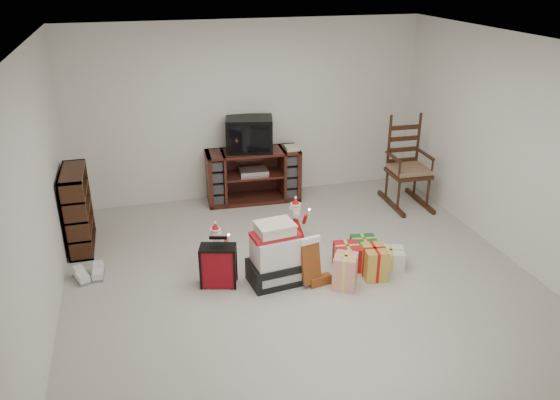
% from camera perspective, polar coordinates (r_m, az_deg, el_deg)
% --- Properties ---
extents(room, '(5.01, 5.01, 2.51)m').
position_cam_1_polar(room, '(5.49, 2.35, 2.91)').
color(room, '#A8A39A').
rests_on(room, ground).
extents(tv_stand, '(1.34, 0.54, 0.75)m').
position_cam_1_polar(tv_stand, '(7.82, -2.81, 2.57)').
color(tv_stand, '#3F1712').
rests_on(tv_stand, floor).
extents(bookshelf, '(0.27, 0.80, 0.98)m').
position_cam_1_polar(bookshelf, '(6.91, -20.36, -1.06)').
color(bookshelf, '#381C0F').
rests_on(bookshelf, floor).
extents(rocking_chair, '(0.55, 0.88, 1.31)m').
position_cam_1_polar(rocking_chair, '(7.90, 13.04, 2.74)').
color(rocking_chair, '#381C0F').
rests_on(rocking_chair, floor).
extents(gift_pile, '(0.59, 0.46, 0.69)m').
position_cam_1_polar(gift_pile, '(5.84, -0.52, -6.00)').
color(gift_pile, black).
rests_on(gift_pile, floor).
extents(red_suitcase, '(0.40, 0.28, 0.55)m').
position_cam_1_polar(red_suitcase, '(5.85, -6.45, -6.85)').
color(red_suitcase, maroon).
rests_on(red_suitcase, floor).
extents(stocking, '(0.28, 0.17, 0.57)m').
position_cam_1_polar(stocking, '(5.80, 3.24, -6.48)').
color(stocking, '#0B6618').
rests_on(stocking, floor).
extents(teddy_bear, '(0.25, 0.23, 0.38)m').
position_cam_1_polar(teddy_bear, '(5.99, 2.67, -6.70)').
color(teddy_bear, brown).
rests_on(teddy_bear, floor).
extents(santa_figurine, '(0.29, 0.27, 0.59)m').
position_cam_1_polar(santa_figurine, '(6.70, 1.61, -2.59)').
color(santa_figurine, '#B21413').
rests_on(santa_figurine, floor).
extents(mrs_claus_figurine, '(0.27, 0.25, 0.54)m').
position_cam_1_polar(mrs_claus_figurine, '(6.22, -6.66, -5.16)').
color(mrs_claus_figurine, '#B21413').
rests_on(mrs_claus_figurine, floor).
extents(sneaker_pair, '(0.35, 0.30, 0.10)m').
position_cam_1_polar(sneaker_pair, '(6.38, -19.25, -7.36)').
color(sneaker_pair, silver).
rests_on(sneaker_pair, floor).
extents(gift_cluster, '(0.85, 0.96, 0.29)m').
position_cam_1_polar(gift_cluster, '(6.20, 9.06, -6.12)').
color(gift_cluster, '#AD131C').
rests_on(gift_cluster, floor).
extents(crt_television, '(0.72, 0.59, 0.47)m').
position_cam_1_polar(crt_television, '(7.64, -3.21, 6.88)').
color(crt_television, black).
rests_on(crt_television, tv_stand).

